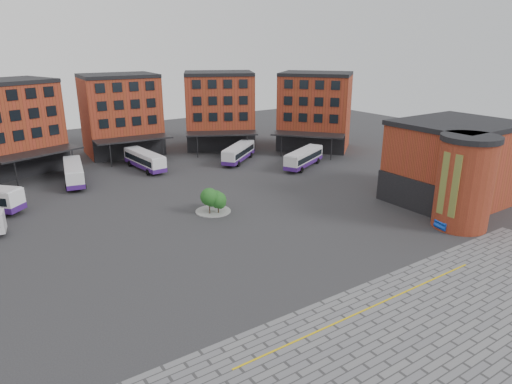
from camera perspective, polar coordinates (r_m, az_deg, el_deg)
ground at (r=46.79m, az=-0.35°, el=-7.30°), size 160.00×160.00×0.00m
paving_zone at (r=35.04m, az=24.42°, el=-18.88°), size 50.00×22.00×0.02m
yellow_line at (r=38.73m, az=14.19°, el=-13.78°), size 26.00×0.15×0.02m
main_building at (r=76.76m, az=-19.73°, el=7.55°), size 94.14×42.48×14.60m
east_building at (r=62.96m, az=23.62°, el=3.07°), size 17.40×15.40×10.60m
tree_island at (r=56.18m, az=-5.23°, el=-0.97°), size 4.40×4.40×3.36m
bus_c at (r=73.01m, az=-21.82°, el=2.28°), size 4.50×11.14×3.06m
bus_d at (r=77.35m, az=-13.75°, el=3.92°), size 3.36×10.86×3.01m
bus_e at (r=80.31m, az=-2.19°, el=4.94°), size 9.73×8.33×2.94m
bus_f at (r=77.04m, az=6.00°, el=4.28°), size 10.51×6.72×2.96m
blue_car at (r=56.51m, az=23.60°, el=-3.42°), size 4.90×2.52×1.54m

